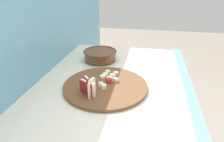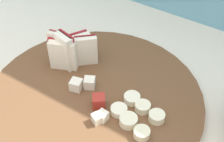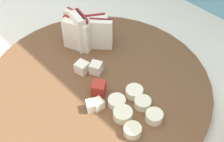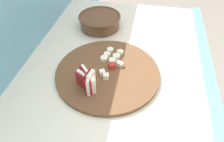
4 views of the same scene
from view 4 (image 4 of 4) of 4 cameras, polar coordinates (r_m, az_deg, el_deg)
tile_backsplash at (r=0.92m, az=-23.36°, el=-9.33°), size 2.40×0.04×1.50m
cutting_board at (r=0.72m, az=-1.20°, el=-0.44°), size 0.36×0.36×0.01m
apple_wedge_fan at (r=0.65m, az=-6.64°, el=-2.61°), size 0.08×0.07×0.07m
apple_dice_pile at (r=0.71m, az=-0.38°, el=0.50°), size 0.09×0.08×0.02m
banana_slice_rows at (r=0.77m, az=-0.08°, el=4.34°), size 0.08×0.07×0.01m
ceramic_bowl at (r=0.95m, az=-3.38°, el=13.71°), size 0.19×0.19×0.06m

